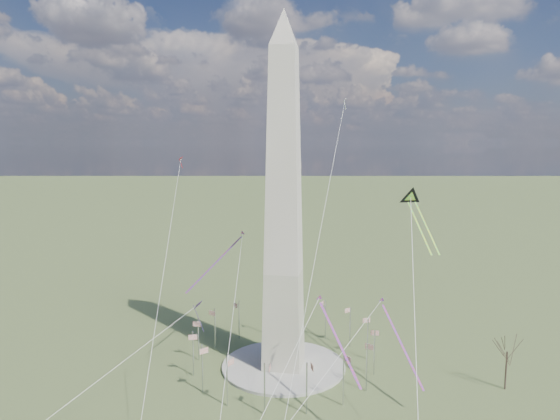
# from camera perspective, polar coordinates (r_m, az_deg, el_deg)

# --- Properties ---
(ground) EXTENTS (2000.00, 2000.00, 0.00)m
(ground) POSITION_cam_1_polar(r_m,az_deg,el_deg) (153.04, 0.41, -17.51)
(ground) COLOR #44562B
(ground) RESTS_ON ground
(plaza) EXTENTS (36.00, 36.00, 0.80)m
(plaza) POSITION_cam_1_polar(r_m,az_deg,el_deg) (152.87, 0.41, -17.37)
(plaza) COLOR #A39D95
(plaza) RESTS_ON ground
(washington_monument) EXTENTS (15.56, 15.56, 100.00)m
(washington_monument) POSITION_cam_1_polar(r_m,az_deg,el_deg) (139.59, 0.43, 0.61)
(washington_monument) COLOR beige
(washington_monument) RESTS_ON plaza
(flagpole_ring) EXTENTS (54.40, 54.40, 13.00)m
(flagpole_ring) POSITION_cam_1_polar(r_m,az_deg,el_deg) (150.09, 0.41, -14.99)
(flagpole_ring) COLOR silver
(flagpole_ring) RESTS_ON ground
(tree_near) EXTENTS (8.97, 8.97, 15.70)m
(tree_near) POSITION_cam_1_polar(r_m,az_deg,el_deg) (149.05, 24.55, -14.25)
(tree_near) COLOR #412D27
(tree_near) RESTS_ON ground
(kite_delta_black) EXTENTS (10.68, 19.95, 16.28)m
(kite_delta_black) POSITION_cam_1_polar(r_m,az_deg,el_deg) (147.69, 14.86, 1.03)
(kite_delta_black) COLOR black
(kite_delta_black) RESTS_ON ground
(kite_diamond_purple) EXTENTS (2.41, 3.37, 9.86)m
(kite_diamond_purple) POSITION_cam_1_polar(r_m,az_deg,el_deg) (150.84, -9.32, -10.97)
(kite_diamond_purple) COLOR #3A1666
(kite_diamond_purple) RESTS_ON ground
(kite_streamer_left) EXTENTS (12.62, 19.55, 15.17)m
(kite_streamer_left) POSITION_cam_1_polar(r_m,az_deg,el_deg) (124.08, 6.01, -13.21)
(kite_streamer_left) COLOR red
(kite_streamer_left) RESTS_ON ground
(kite_streamer_mid) EXTENTS (13.08, 19.25, 15.16)m
(kite_streamer_mid) POSITION_cam_1_polar(r_m,az_deg,el_deg) (148.20, -6.41, -4.96)
(kite_streamer_mid) COLOR red
(kite_streamer_mid) RESTS_ON ground
(kite_streamer_right) EXTENTS (11.48, 22.21, 16.42)m
(kite_streamer_right) POSITION_cam_1_polar(r_m,az_deg,el_deg) (140.13, 12.96, -13.07)
(kite_streamer_right) COLOR red
(kite_streamer_right) RESTS_ON ground
(kite_small_red) EXTENTS (1.25, 1.93, 4.24)m
(kite_small_red) POSITION_cam_1_polar(r_m,az_deg,el_deg) (183.51, -11.26, 5.65)
(kite_small_red) COLOR red
(kite_small_red) RESTS_ON ground
(kite_small_white) EXTENTS (1.29, 1.97, 4.28)m
(kite_small_white) POSITION_cam_1_polar(r_m,az_deg,el_deg) (185.77, 7.44, 12.22)
(kite_small_white) COLOR white
(kite_small_white) RESTS_ON ground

